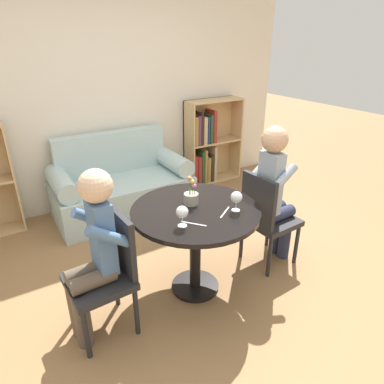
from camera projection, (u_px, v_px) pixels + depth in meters
ground_plane at (195, 287)px, 2.93m from camera, size 16.00×16.00×0.00m
back_wall at (100, 93)px, 3.98m from camera, size 5.20×0.05×2.70m
round_table at (195, 224)px, 2.67m from camera, size 1.00×1.00×0.76m
couch at (121, 187)px, 4.08m from camera, size 1.57×0.80×0.92m
bookshelf_right at (206, 146)px, 4.85m from camera, size 0.82×0.28×1.17m
chair_left at (108, 270)px, 2.35m from camera, size 0.44×0.44×0.90m
chair_right at (266, 216)px, 3.05m from camera, size 0.44×0.44×0.90m
person_left at (93, 252)px, 2.23m from camera, size 0.43×0.35×1.24m
person_right at (275, 192)px, 3.00m from camera, size 0.43×0.35×1.31m
wine_glass_left at (182, 213)px, 2.33m from camera, size 0.09×0.09×0.15m
wine_glass_right at (236, 198)px, 2.54m from camera, size 0.09×0.09×0.16m
flower_vase at (191, 196)px, 2.66m from camera, size 0.12×0.12×0.24m
knife_left_setting at (225, 212)px, 2.56m from camera, size 0.16×0.12×0.00m
fork_left_setting at (194, 224)px, 2.40m from camera, size 0.13×0.16×0.00m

